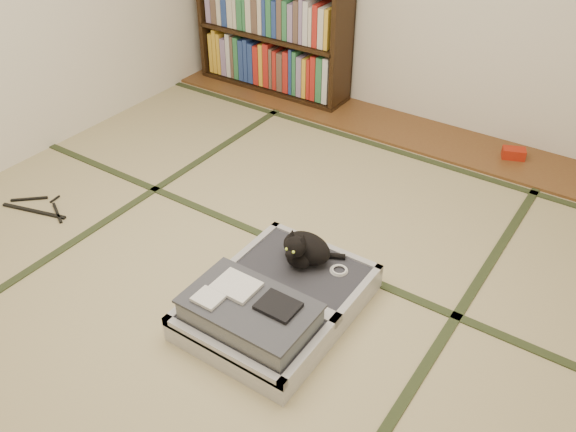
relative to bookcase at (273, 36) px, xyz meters
The scene contains 9 objects.
floor 2.46m from the bookcase, 58.71° to the right, with size 4.50×4.50×0.00m, color tan.
wood_strip 1.34m from the bookcase, ahead, with size 4.00×0.50×0.02m, color brown.
red_item 2.06m from the bookcase, ahead, with size 0.15×0.09×0.07m, color #A81F0D.
tatami_borders 2.07m from the bookcase, 51.40° to the right, with size 4.00×4.50×0.01m.
bookcase is the anchor object (origin of this frame).
suitcase 2.67m from the bookcase, 54.86° to the right, with size 0.67×0.89×0.26m.
cat 2.41m from the bookcase, 51.14° to the right, with size 0.30×0.30×0.24m.
cable_coil 2.51m from the bookcase, 47.32° to the right, with size 0.09×0.09×0.02m.
hanger 2.27m from the bookcase, 94.45° to the right, with size 0.45×0.26×0.01m.
Camera 1 is at (1.50, -1.80, 2.12)m, focal length 38.00 mm.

